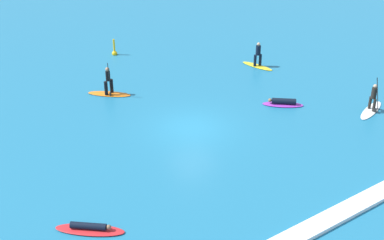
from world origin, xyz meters
name	(u,v)px	position (x,y,z in m)	size (l,w,h in m)	color
ground_plane	(192,128)	(0.00, 0.00, 0.00)	(120.00, 120.00, 0.00)	#1E6B93
surfer_on_purple_board	(283,103)	(6.08, -0.78, 0.16)	(2.36, 2.17, 0.44)	purple
surfer_on_white_board	(372,104)	(9.84, -4.28, 0.45)	(2.92, 1.60, 2.23)	white
surfer_on_yellow_board	(258,59)	(8.77, 4.67, 0.55)	(1.23, 2.51, 1.77)	yellow
surfer_on_red_board	(90,228)	(-8.39, -4.77, 0.12)	(2.71, 2.48, 0.39)	red
surfer_on_orange_board	(109,88)	(-1.81, 6.47, 0.47)	(2.50, 2.42, 2.28)	orange
marker_buoy	(114,52)	(1.60, 12.34, 0.23)	(0.39, 0.39, 1.29)	yellow
wave_crest	(326,221)	(0.00, -9.91, 0.09)	(23.37, 0.90, 0.18)	white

